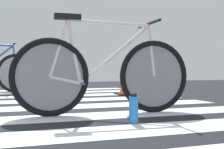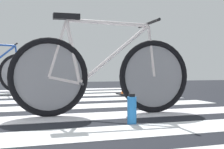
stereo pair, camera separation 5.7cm
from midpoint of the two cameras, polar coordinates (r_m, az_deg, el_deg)
bicycle_1_of_2 at (r=2.94m, az=-1.98°, el=0.11°), size 1.74×0.52×0.93m
water_bottle at (r=2.46m, az=3.35°, el=-6.41°), size 0.07×0.07×0.24m
traffic_cone at (r=5.27m, az=2.67°, el=-1.53°), size 0.38×0.38×0.43m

